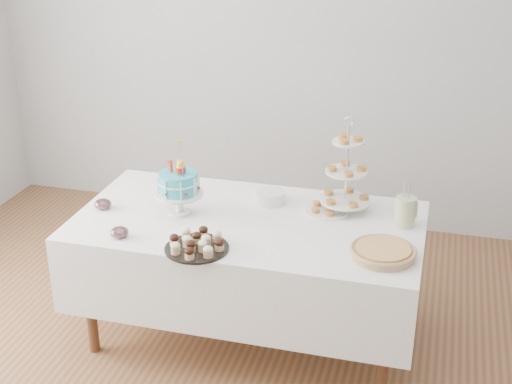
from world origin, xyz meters
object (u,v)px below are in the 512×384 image
(plate_stack, at_px, (270,197))
(jam_bowl_a, at_px, (120,232))
(table, at_px, (248,256))
(utensil_pitcher, at_px, (405,210))
(tiered_stand, at_px, (346,172))
(cupcake_tray, at_px, (197,243))
(pastry_plate, at_px, (327,209))
(jam_bowl_b, at_px, (103,204))
(birthday_cake, at_px, (179,195))
(pie, at_px, (383,252))

(plate_stack, height_order, jam_bowl_a, plate_stack)
(jam_bowl_a, bearing_deg, plate_stack, 44.12)
(table, xyz_separation_m, utensil_pitcher, (0.84, 0.15, 0.32))
(tiered_stand, distance_m, plate_stack, 0.48)
(cupcake_tray, xyz_separation_m, utensil_pitcher, (1.00, 0.55, 0.05))
(jam_bowl_a, xyz_separation_m, utensil_pitcher, (1.44, 0.53, 0.06))
(table, xyz_separation_m, jam_bowl_a, (-0.60, -0.38, 0.25))
(utensil_pitcher, bearing_deg, pastry_plate, 164.07)
(cupcake_tray, height_order, jam_bowl_b, cupcake_tray)
(cupcake_tray, bearing_deg, pastry_plate, 47.59)
(birthday_cake, distance_m, jam_bowl_b, 0.46)
(table, distance_m, utensil_pitcher, 0.91)
(utensil_pitcher, bearing_deg, table, -177.75)
(cupcake_tray, height_order, plate_stack, cupcake_tray)
(birthday_cake, height_order, utensil_pitcher, birthday_cake)
(pie, height_order, plate_stack, plate_stack)
(jam_bowl_b, bearing_deg, plate_stack, 20.38)
(table, bearing_deg, jam_bowl_a, -147.50)
(cupcake_tray, distance_m, pie, 0.94)
(table, bearing_deg, plate_stack, 76.66)
(birthday_cake, bearing_deg, tiered_stand, 35.47)
(table, relative_size, tiered_stand, 3.44)
(pastry_plate, distance_m, jam_bowl_a, 1.16)
(cupcake_tray, bearing_deg, table, 68.46)
(pastry_plate, xyz_separation_m, jam_bowl_a, (-1.00, -0.59, 0.01))
(pastry_plate, height_order, jam_bowl_b, jam_bowl_b)
(birthday_cake, relative_size, pastry_plate, 1.66)
(jam_bowl_a, distance_m, jam_bowl_b, 0.39)
(tiered_stand, distance_m, pastry_plate, 0.24)
(cupcake_tray, distance_m, utensil_pitcher, 1.14)
(table, bearing_deg, jam_bowl_b, -174.72)
(birthday_cake, relative_size, utensil_pitcher, 1.66)
(birthday_cake, height_order, cupcake_tray, birthday_cake)
(table, height_order, pastry_plate, pastry_plate)
(tiered_stand, relative_size, jam_bowl_b, 5.66)
(table, height_order, pie, pie)
(pie, relative_size, utensil_pitcher, 1.32)
(plate_stack, xyz_separation_m, utensil_pitcher, (0.78, -0.10, 0.06))
(jam_bowl_b, relative_size, utensil_pitcher, 0.39)
(utensil_pitcher, bearing_deg, pie, -109.27)
(jam_bowl_b, bearing_deg, table, 5.28)
(pie, relative_size, jam_bowl_a, 3.41)
(plate_stack, xyz_separation_m, jam_bowl_a, (-0.66, -0.64, -0.01))
(birthday_cake, bearing_deg, cupcake_tray, -40.41)
(pastry_plate, xyz_separation_m, jam_bowl_b, (-1.24, -0.29, 0.01))
(table, bearing_deg, pie, -17.00)
(jam_bowl_a, distance_m, utensil_pitcher, 1.53)
(utensil_pitcher, bearing_deg, jam_bowl_a, -167.77)
(birthday_cake, distance_m, tiered_stand, 0.94)
(pie, xyz_separation_m, jam_bowl_b, (-1.60, 0.16, -0.00))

